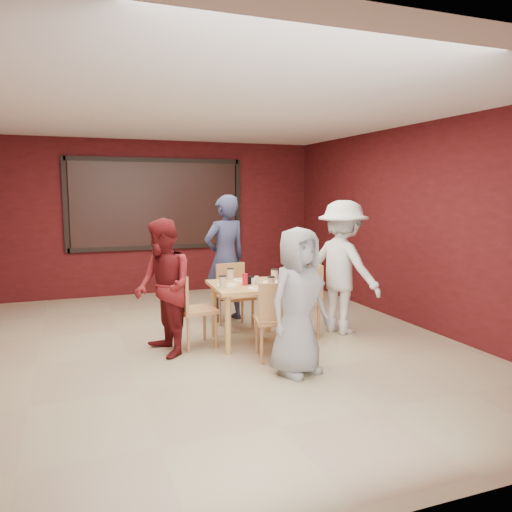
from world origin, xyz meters
name	(u,v)px	position (x,y,z in m)	size (l,w,h in m)	color
floor	(207,346)	(0.00, 0.00, 0.00)	(7.00, 7.00, 0.00)	tan
window_blinds	(157,204)	(0.00, 3.45, 1.65)	(3.00, 0.02, 1.50)	black
dining_table	(250,291)	(0.55, -0.01, 0.65)	(0.99, 0.99, 0.89)	tan
chair_front	(276,316)	(0.58, -0.77, 0.51)	(0.52, 0.52, 0.90)	#C1724B
chair_back	(234,291)	(0.59, 0.76, 0.50)	(0.46, 0.46, 0.88)	#C1724B
chair_left	(190,306)	(-0.19, 0.05, 0.51)	(0.49, 0.49, 0.90)	#C1724B
chair_right	(306,295)	(1.34, 0.01, 0.54)	(0.52, 0.52, 0.95)	#C1724B
diner_front	(298,301)	(0.64, -1.21, 0.76)	(0.74, 0.48, 1.52)	gray
diner_back	(225,258)	(0.59, 1.14, 0.92)	(0.67, 0.44, 1.83)	#2B2F4D
diner_left	(163,288)	(-0.54, -0.13, 0.79)	(0.77, 0.60, 1.58)	maroon
diner_right	(343,267)	(1.86, -0.02, 0.88)	(1.14, 0.65, 1.76)	white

